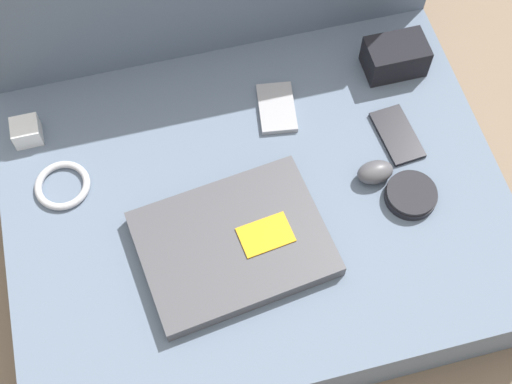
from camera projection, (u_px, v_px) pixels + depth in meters
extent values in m
plane|color=#7A6651|center=(256.00, 230.00, 1.42)|extent=(8.00, 8.00, 0.00)
cube|color=slate|center=(256.00, 214.00, 1.36)|extent=(0.91, 0.69, 0.14)
cube|color=#47474C|center=(233.00, 244.00, 1.23)|extent=(0.35, 0.28, 0.03)
cube|color=orange|center=(266.00, 235.00, 1.22)|extent=(0.10, 0.07, 0.00)
ellipsoid|color=#4C4C51|center=(375.00, 172.00, 1.30)|extent=(0.07, 0.05, 0.04)
cylinder|color=black|center=(411.00, 196.00, 1.29)|extent=(0.09, 0.09, 0.02)
cylinder|color=#232328|center=(412.00, 193.00, 1.28)|extent=(0.09, 0.09, 0.01)
cube|color=black|center=(397.00, 135.00, 1.35)|extent=(0.07, 0.13, 0.01)
cube|color=#99999E|center=(277.00, 108.00, 1.38)|extent=(0.08, 0.12, 0.01)
cube|color=black|center=(395.00, 57.00, 1.40)|extent=(0.12, 0.08, 0.07)
cube|color=silver|center=(27.00, 131.00, 1.33)|extent=(0.05, 0.05, 0.04)
torus|color=#B2B2B7|center=(62.00, 185.00, 1.30)|extent=(0.10, 0.10, 0.01)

